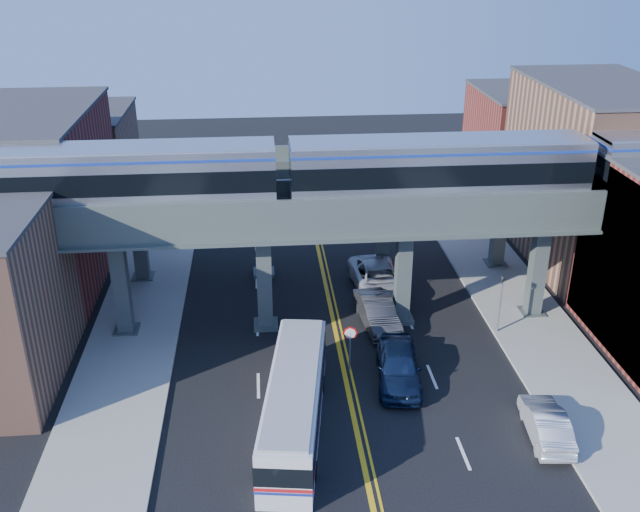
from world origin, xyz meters
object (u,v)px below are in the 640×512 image
Objects in this scene: car_lane_d at (360,202)px; car_parked_curb at (546,423)px; traffic_signal at (500,298)px; car_lane_b at (377,312)px; transit_bus at (295,403)px; car_lane_a at (399,366)px; transit_train at (438,168)px; stop_sign at (350,341)px; car_lane_c at (378,279)px.

car_lane_d is 29.65m from car_parked_curb.
traffic_signal is 20.83m from car_lane_d.
car_lane_b is at bearing -54.91° from car_parked_curb.
traffic_signal reaches higher than car_lane_b.
car_lane_d is 1.29× the size of car_parked_curb.
traffic_signal is at bearing -49.59° from transit_bus.
transit_bus is at bearing -141.35° from car_lane_a.
transit_bus is 2.14× the size of car_lane_b.
car_parked_curb is (2.86, -11.18, -8.64)m from transit_train.
stop_sign is 5.16m from car_lane_b.
car_lane_c is (6.05, 13.37, -0.52)m from transit_bus.
stop_sign is at bearing -26.12° from transit_bus.
car_lane_c is at bearing -64.65° from car_parked_curb.
car_lane_a is at bearing -115.66° from transit_train.
transit_bus is 14.69m from car_lane_c.
car_lane_b is at bearing -103.97° from car_lane_c.
car_lane_c reaches higher than car_lane_b.
traffic_signal reaches higher than car_lane_d.
traffic_signal is 0.64× the size of car_lane_c.
traffic_signal is 7.02m from car_lane_b.
transit_bus is at bearing -147.79° from traffic_signal.
stop_sign is 23.48m from car_lane_d.
traffic_signal is 14.24m from transit_bus.
transit_train is 7.82× the size of car_lane_c.
transit_train is at bearing 150.65° from traffic_signal.
transit_bus reaches higher than stop_sign.
traffic_signal reaches higher than car_parked_curb.
stop_sign is 0.64× the size of traffic_signal.
car_lane_d is (1.61, 18.58, -0.00)m from car_lane_b.
stop_sign is 0.24× the size of transit_bus.
car_lane_c is (0.72, 4.23, 0.05)m from car_lane_b.
car_lane_a is 0.84× the size of car_lane_c.
car_lane_b reaches higher than car_parked_curb.
car_lane_c is (0.57, 10.00, -0.03)m from car_lane_a.
stop_sign is at bearing -161.37° from traffic_signal.
transit_bus is 1.70× the size of car_lane_c.
traffic_signal reaches higher than car_lane_c.
stop_sign is 0.41× the size of car_lane_c.
transit_train reaches higher than car_lane_b.
transit_bus is at bearing -97.61° from car_lane_d.
transit_train is 20.11m from car_lane_d.
car_lane_b is (-6.69, 1.57, -1.46)m from traffic_signal.
car_lane_a is 24.39m from car_lane_d.
stop_sign reaches higher than car_lane_a.
traffic_signal reaches higher than transit_bus.
transit_train is at bearing -78.75° from car_lane_d.
car_lane_a is 7.67m from car_parked_curb.
stop_sign is 0.52× the size of car_lane_b.
transit_train is 9.61m from car_lane_c.
car_lane_c is at bearing 93.84° from car_lane_a.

